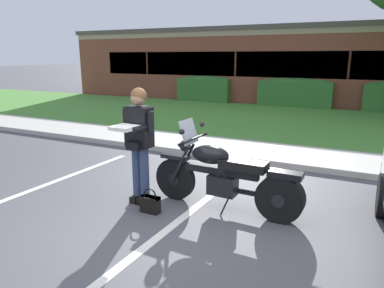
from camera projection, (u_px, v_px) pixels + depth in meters
name	position (u px, v px, depth m)	size (l,w,h in m)	color
ground_plane	(170.00, 225.00, 4.58)	(140.00, 140.00, 0.00)	#4C4C51
curb_strip	(245.00, 159.00, 7.31)	(60.00, 0.20, 0.12)	#B7B2A8
concrete_walk	(256.00, 150.00, 8.06)	(60.00, 1.50, 0.08)	#B7B2A8
grass_lawn	(291.00, 121.00, 11.73)	(60.00, 6.92, 0.06)	#478433
stall_stripe_0	(38.00, 188.00, 5.87)	(0.12, 4.40, 0.01)	silver
stall_stripe_1	(181.00, 219.00, 4.73)	(0.12, 4.40, 0.01)	silver
motorcycle	(229.00, 177.00, 4.91)	(2.24, 0.82, 1.26)	black
rider_person	(138.00, 137.00, 5.05)	(0.53, 0.60, 1.70)	black
handbag	(150.00, 203.00, 4.91)	(0.28, 0.13, 0.36)	black
hedge_left	(205.00, 88.00, 16.72)	(2.56, 0.90, 1.24)	#336B2D
hedge_center_left	(295.00, 92.00, 14.94)	(3.04, 0.90, 1.24)	#336B2D
brick_building	(354.00, 64.00, 18.33)	(27.86, 10.50, 3.44)	brown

